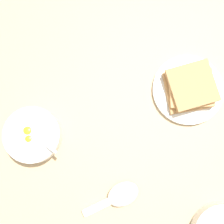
# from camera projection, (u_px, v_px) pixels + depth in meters

# --- Properties ---
(ground_plane) EXTENTS (3.00, 3.00, 0.00)m
(ground_plane) POSITION_uv_depth(u_px,v_px,m) (126.00, 150.00, 0.79)
(ground_plane) COLOR tan
(egg_bowl) EXTENTS (0.14, 0.14, 0.07)m
(egg_bowl) POSITION_uv_depth(u_px,v_px,m) (33.00, 135.00, 0.77)
(egg_bowl) COLOR white
(egg_bowl) RESTS_ON ground_plane
(toast_plate) EXTENTS (0.18, 0.18, 0.02)m
(toast_plate) POSITION_uv_depth(u_px,v_px,m) (188.00, 90.00, 0.80)
(toast_plate) COLOR white
(toast_plate) RESTS_ON ground_plane
(toast_sandwich) EXTENTS (0.14, 0.14, 0.04)m
(toast_sandwich) POSITION_uv_depth(u_px,v_px,m) (190.00, 88.00, 0.77)
(toast_sandwich) COLOR tan
(toast_sandwich) RESTS_ON toast_plate
(soup_spoon) EXTENTS (0.15, 0.11, 0.03)m
(soup_spoon) POSITION_uv_depth(u_px,v_px,m) (121.00, 196.00, 0.76)
(soup_spoon) COLOR white
(soup_spoon) RESTS_ON ground_plane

